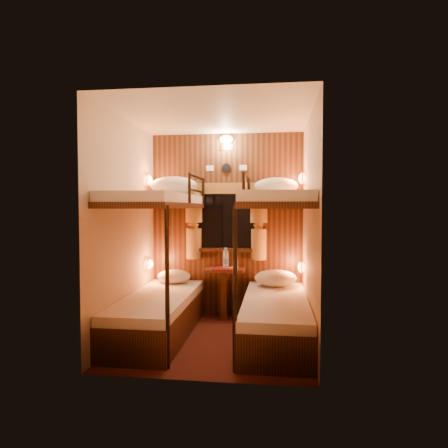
# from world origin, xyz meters

# --- Properties ---
(floor) EXTENTS (2.10, 2.10, 0.00)m
(floor) POSITION_xyz_m (0.00, 0.00, 0.00)
(floor) COLOR black
(floor) RESTS_ON ground
(ceiling) EXTENTS (2.10, 2.10, 0.00)m
(ceiling) POSITION_xyz_m (0.00, 0.00, 2.40)
(ceiling) COLOR silver
(ceiling) RESTS_ON wall_back
(wall_back) EXTENTS (2.40, 0.00, 2.40)m
(wall_back) POSITION_xyz_m (0.00, 1.05, 1.20)
(wall_back) COLOR #C6B293
(wall_back) RESTS_ON floor
(wall_front) EXTENTS (2.40, 0.00, 2.40)m
(wall_front) POSITION_xyz_m (0.00, -1.05, 1.20)
(wall_front) COLOR #C6B293
(wall_front) RESTS_ON floor
(wall_left) EXTENTS (0.00, 2.40, 2.40)m
(wall_left) POSITION_xyz_m (-1.00, 0.00, 1.20)
(wall_left) COLOR #C6B293
(wall_left) RESTS_ON floor
(wall_right) EXTENTS (0.00, 2.40, 2.40)m
(wall_right) POSITION_xyz_m (1.00, 0.00, 1.20)
(wall_right) COLOR #C6B293
(wall_right) RESTS_ON floor
(back_panel) EXTENTS (2.00, 0.03, 2.40)m
(back_panel) POSITION_xyz_m (0.00, 1.04, 1.20)
(back_panel) COLOR black
(back_panel) RESTS_ON floor
(bunk_left) EXTENTS (0.72, 1.90, 1.82)m
(bunk_left) POSITION_xyz_m (-0.65, 0.07, 0.56)
(bunk_left) COLOR black
(bunk_left) RESTS_ON floor
(bunk_right) EXTENTS (0.72, 1.90, 1.82)m
(bunk_right) POSITION_xyz_m (0.65, 0.07, 0.56)
(bunk_right) COLOR black
(bunk_right) RESTS_ON floor
(window) EXTENTS (1.00, 0.12, 0.79)m
(window) POSITION_xyz_m (0.00, 1.00, 1.18)
(window) COLOR black
(window) RESTS_ON back_panel
(curtains) EXTENTS (1.10, 0.22, 1.00)m
(curtains) POSITION_xyz_m (0.00, 0.97, 1.26)
(curtains) COLOR olive
(curtains) RESTS_ON back_panel
(back_fixtures) EXTENTS (0.54, 0.09, 0.48)m
(back_fixtures) POSITION_xyz_m (0.00, 1.00, 2.25)
(back_fixtures) COLOR black
(back_fixtures) RESTS_ON back_panel
(reading_lamps) EXTENTS (2.00, 0.20, 1.25)m
(reading_lamps) POSITION_xyz_m (-0.00, 0.70, 1.24)
(reading_lamps) COLOR orange
(reading_lamps) RESTS_ON wall_left
(table) EXTENTS (0.50, 0.34, 0.66)m
(table) POSITION_xyz_m (0.00, 0.85, 0.41)
(table) COLOR #521712
(table) RESTS_ON floor
(bottle_left) EXTENTS (0.06, 0.06, 0.22)m
(bottle_left) POSITION_xyz_m (0.02, 0.86, 0.75)
(bottle_left) COLOR #99BFE5
(bottle_left) RESTS_ON table
(bottle_right) EXTENTS (0.07, 0.07, 0.26)m
(bottle_right) POSITION_xyz_m (0.00, 0.89, 0.76)
(bottle_right) COLOR #99BFE5
(bottle_right) RESTS_ON table
(sachet_a) EXTENTS (0.09, 0.07, 0.01)m
(sachet_a) POSITION_xyz_m (0.10, 0.85, 0.65)
(sachet_a) COLOR silver
(sachet_a) RESTS_ON table
(sachet_b) EXTENTS (0.09, 0.07, 0.01)m
(sachet_b) POSITION_xyz_m (0.13, 0.89, 0.65)
(sachet_b) COLOR silver
(sachet_b) RESTS_ON table
(pillow_lower_left) EXTENTS (0.43, 0.31, 0.17)m
(pillow_lower_left) POSITION_xyz_m (-0.65, 0.76, 0.54)
(pillow_lower_left) COLOR white
(pillow_lower_left) RESTS_ON bunk_left
(pillow_lower_right) EXTENTS (0.52, 0.37, 0.20)m
(pillow_lower_right) POSITION_xyz_m (0.65, 0.70, 0.56)
(pillow_lower_right) COLOR white
(pillow_lower_right) RESTS_ON bunk_right
(pillow_upper_left) EXTENTS (0.61, 0.43, 0.24)m
(pillow_upper_left) POSITION_xyz_m (-0.65, 0.79, 1.71)
(pillow_upper_left) COLOR white
(pillow_upper_left) RESTS_ON bunk_left
(pillow_upper_right) EXTENTS (0.54, 0.39, 0.21)m
(pillow_upper_right) POSITION_xyz_m (0.65, 0.78, 1.69)
(pillow_upper_right) COLOR white
(pillow_upper_right) RESTS_ON bunk_right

